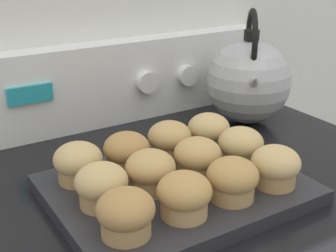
{
  "coord_description": "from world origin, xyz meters",
  "views": [
    {
      "loc": [
        -0.39,
        -0.25,
        1.29
      ],
      "look_at": [
        -0.03,
        0.32,
        1.02
      ],
      "focal_mm": 50.0,
      "sensor_mm": 36.0,
      "label": 1
    }
  ],
  "objects": [
    {
      "name": "muffin_r2_c3",
      "position": [
        0.07,
        0.34,
        0.98
      ],
      "size": [
        0.07,
        0.07,
        0.06
      ],
      "color": "tan",
      "rests_on": "muffin_pan"
    },
    {
      "name": "muffin_r1_c2",
      "position": [
        -0.01,
        0.27,
        0.98
      ],
      "size": [
        0.07,
        0.07,
        0.06
      ],
      "color": "tan",
      "rests_on": "muffin_pan"
    },
    {
      "name": "tea_kettle",
      "position": [
        0.24,
        0.45,
        1.02
      ],
      "size": [
        0.17,
        0.2,
        0.24
      ],
      "color": "#ADAFB5",
      "rests_on": "stove_range"
    },
    {
      "name": "muffin_r2_c2",
      "position": [
        -0.01,
        0.35,
        0.98
      ],
      "size": [
        0.07,
        0.07,
        0.06
      ],
      "color": "tan",
      "rests_on": "muffin_pan"
    },
    {
      "name": "muffin_pan",
      "position": [
        -0.05,
        0.26,
        0.94
      ],
      "size": [
        0.36,
        0.28,
        0.02
      ],
      "color": "#28282D",
      "rests_on": "stove_range"
    },
    {
      "name": "muffin_r1_c1",
      "position": [
        -0.09,
        0.27,
        0.98
      ],
      "size": [
        0.07,
        0.07,
        0.06
      ],
      "color": "tan",
      "rests_on": "muffin_pan"
    },
    {
      "name": "muffin_r1_c0",
      "position": [
        -0.17,
        0.26,
        0.98
      ],
      "size": [
        0.07,
        0.07,
        0.06
      ],
      "color": "tan",
      "rests_on": "muffin_pan"
    },
    {
      "name": "muffin_r0_c0",
      "position": [
        -0.17,
        0.19,
        0.98
      ],
      "size": [
        0.07,
        0.07,
        0.06
      ],
      "color": "tan",
      "rests_on": "muffin_pan"
    },
    {
      "name": "muffin_r2_c0",
      "position": [
        -0.17,
        0.35,
        0.98
      ],
      "size": [
        0.07,
        0.07,
        0.06
      ],
      "color": "tan",
      "rests_on": "muffin_pan"
    },
    {
      "name": "muffin_r0_c2",
      "position": [
        -0.01,
        0.18,
        0.98
      ],
      "size": [
        0.07,
        0.07,
        0.06
      ],
      "color": "tan",
      "rests_on": "muffin_pan"
    },
    {
      "name": "control_panel",
      "position": [
        0.0,
        0.6,
        1.01
      ],
      "size": [
        0.76,
        0.07,
        0.17
      ],
      "color": "white",
      "rests_on": "stove_range"
    },
    {
      "name": "muffin_r1_c3",
      "position": [
        0.07,
        0.27,
        0.98
      ],
      "size": [
        0.07,
        0.07,
        0.06
      ],
      "color": "tan",
      "rests_on": "muffin_pan"
    },
    {
      "name": "muffin_r0_c1",
      "position": [
        -0.09,
        0.18,
        0.98
      ],
      "size": [
        0.07,
        0.07,
        0.06
      ],
      "color": "tan",
      "rests_on": "muffin_pan"
    },
    {
      "name": "muffin_r0_c3",
      "position": [
        0.07,
        0.18,
        0.98
      ],
      "size": [
        0.07,
        0.07,
        0.06
      ],
      "color": "tan",
      "rests_on": "muffin_pan"
    },
    {
      "name": "muffin_r2_c1",
      "position": [
        -0.09,
        0.34,
        0.98
      ],
      "size": [
        0.07,
        0.07,
        0.06
      ],
      "color": "#A37A4C",
      "rests_on": "muffin_pan"
    }
  ]
}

